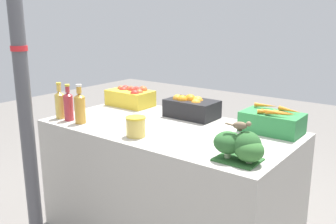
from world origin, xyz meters
The scene contains 11 objects.
market_table centered at (0.00, 0.00, 0.40)m, with size 1.67×0.87×0.81m, color #B7B2A8.
support_pole centered at (-0.50, -0.73, 1.27)m, with size 0.09×0.09×2.54m.
apple_crate centered at (-0.61, 0.30, 0.89)m, with size 0.37×0.23×0.17m.
orange_crate centered at (-0.01, 0.29, 0.88)m, with size 0.37×0.23×0.17m.
carrot_crate centered at (0.60, 0.30, 0.88)m, with size 0.37×0.23×0.17m.
broccoli_pile centered at (0.67, -0.28, 0.89)m, with size 0.27×0.18×0.16m.
juice_bottle_golden centered at (-0.75, -0.30, 0.92)m, with size 0.07×0.07×0.26m.
juice_bottle_ruby centered at (-0.65, -0.30, 0.92)m, with size 0.07×0.07×0.26m.
juice_bottle_amber centered at (-0.53, -0.30, 0.92)m, with size 0.07×0.07×0.27m.
pickle_jar centered at (-0.03, -0.29, 0.87)m, with size 0.12×0.12×0.12m.
sparrow_bird centered at (0.66, -0.27, 1.00)m, with size 0.13×0.07×0.05m.
Camera 1 is at (1.45, -1.91, 1.52)m, focal length 40.00 mm.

